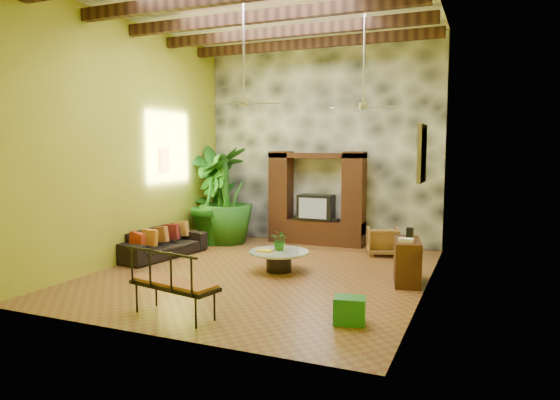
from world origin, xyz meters
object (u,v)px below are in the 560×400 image
at_px(iron_bench, 171,280).
at_px(side_console, 407,261).
at_px(tall_plant_a, 212,193).
at_px(wicker_armchair, 383,241).
at_px(tall_plant_c, 226,196).
at_px(sofa, 161,243).
at_px(tall_plant_b, 209,202).
at_px(coffee_table, 279,258).
at_px(green_bin, 350,310).
at_px(ceiling_fan_back, 363,96).
at_px(entertainment_center, 316,205).
at_px(ceiling_fan_front, 244,91).

bearing_deg(iron_bench, side_console, 60.25).
bearing_deg(side_console, tall_plant_a, 144.97).
xyz_separation_m(wicker_armchair, tall_plant_c, (-3.91, -0.11, 0.89)).
bearing_deg(iron_bench, sofa, 139.54).
bearing_deg(tall_plant_b, sofa, -95.81).
relative_size(coffee_table, green_bin, 2.74).
height_order(tall_plant_c, side_console, tall_plant_c).
xyz_separation_m(tall_plant_c, iron_bench, (1.98, -5.20, -0.65)).
xyz_separation_m(sofa, tall_plant_c, (0.55, 1.97, 0.89)).
bearing_deg(ceiling_fan_back, tall_plant_c, 162.89).
relative_size(entertainment_center, iron_bench, 1.66).
bearing_deg(coffee_table, sofa, 176.27).
bearing_deg(sofa, side_console, -82.43).
xyz_separation_m(tall_plant_c, green_bin, (4.35, -4.45, -1.02)).
bearing_deg(entertainment_center, iron_bench, -91.14).
height_order(entertainment_center, green_bin, entertainment_center).
bearing_deg(sofa, wicker_armchair, -56.68).
bearing_deg(side_console, green_bin, -111.12).
xyz_separation_m(entertainment_center, iron_bench, (-0.12, -6.00, -0.42)).
xyz_separation_m(entertainment_center, tall_plant_a, (-2.65, -0.54, 0.26)).
bearing_deg(entertainment_center, tall_plant_a, -168.45).
height_order(ceiling_fan_front, sofa, ceiling_fan_front).
distance_m(tall_plant_a, side_console, 5.83).
height_order(sofa, wicker_armchair, sofa).
xyz_separation_m(entertainment_center, ceiling_fan_front, (-0.20, -3.54, 2.44)).
height_order(iron_bench, side_console, iron_bench).
bearing_deg(ceiling_fan_back, green_bin, -78.93).
relative_size(ceiling_fan_back, iron_bench, 1.29).
xyz_separation_m(tall_plant_b, coffee_table, (2.70, -1.96, -0.79)).
relative_size(tall_plant_c, side_console, 2.48).
xyz_separation_m(ceiling_fan_back, sofa, (-4.25, -0.83, -3.09)).
bearing_deg(wicker_armchair, entertainment_center, -37.65).
xyz_separation_m(entertainment_center, side_console, (2.65, -2.84, -0.58)).
height_order(entertainment_center, tall_plant_a, tall_plant_a).
bearing_deg(ceiling_fan_back, side_console, -40.60).
relative_size(coffee_table, iron_bench, 0.80).
distance_m(tall_plant_a, coffee_table, 3.88).
height_order(wicker_armchair, tall_plant_a, tall_plant_a).
height_order(entertainment_center, ceiling_fan_front, ceiling_fan_front).
relative_size(coffee_table, side_console, 1.20).
relative_size(tall_plant_a, side_console, 2.53).
relative_size(ceiling_fan_back, tall_plant_a, 0.76).
bearing_deg(tall_plant_c, entertainment_center, 20.74).
relative_size(sofa, tall_plant_c, 0.90).
distance_m(entertainment_center, wicker_armchair, 2.04).
bearing_deg(side_console, ceiling_fan_back, 127.80).
relative_size(tall_plant_b, iron_bench, 1.45).
xyz_separation_m(ceiling_fan_back, wicker_armchair, (0.20, 1.25, -3.09)).
height_order(wicker_armchair, coffee_table, wicker_armchair).
bearing_deg(green_bin, tall_plant_c, 134.38).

